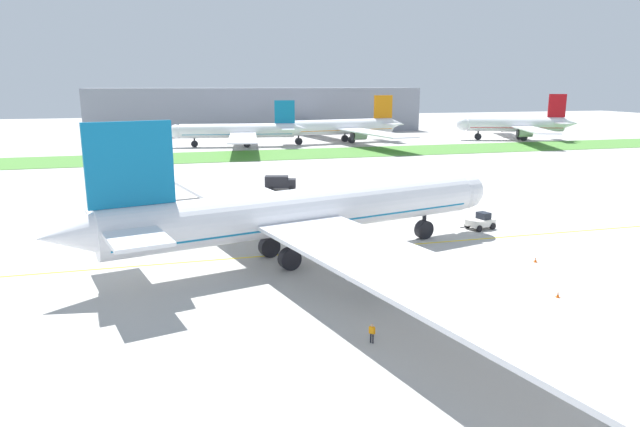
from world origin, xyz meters
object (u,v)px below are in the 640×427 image
object	(u,v)px
service_truck_fuel_bowser	(190,175)
parked_airliner_far_right	(342,127)
airliner_foreground	(301,212)
ground_crew_marshaller_front	(372,331)
traffic_cone_near_nose	(558,294)
pushback_tug	(481,221)
parked_airliner_far_centre	(240,131)
parked_airliner_far_outer	(517,125)
service_truck_baggage_loader	(280,182)
ground_crew_wingwalker_port	(269,234)
traffic_cone_port_wing	(536,260)

from	to	relation	value
service_truck_fuel_bowser	parked_airliner_far_right	world-z (taller)	parked_airliner_far_right
airliner_foreground	ground_crew_marshaller_front	bearing A→B (deg)	-89.02
ground_crew_marshaller_front	traffic_cone_near_nose	distance (m)	20.66
airliner_foreground	pushback_tug	xyz separation A→B (m)	(27.17, 6.95, -4.47)
pushback_tug	parked_airliner_far_centre	size ratio (longest dim) A/B	0.08
traffic_cone_near_nose	parked_airliner_far_outer	size ratio (longest dim) A/B	0.01
traffic_cone_near_nose	service_truck_fuel_bowser	bearing A→B (deg)	112.55
parked_airliner_far_centre	parked_airliner_far_outer	bearing A→B (deg)	-2.56
parked_airliner_far_centre	parked_airliner_far_right	xyz separation A→B (m)	(34.99, 2.91, 0.43)
service_truck_baggage_loader	traffic_cone_near_nose	bearing A→B (deg)	-76.50
ground_crew_marshaller_front	traffic_cone_near_nose	size ratio (longest dim) A/B	2.72
ground_crew_wingwalker_port	parked_airliner_far_centre	size ratio (longest dim) A/B	0.02
service_truck_baggage_loader	traffic_cone_port_wing	bearing A→B (deg)	-69.28
parked_airliner_far_centre	traffic_cone_near_nose	bearing A→B (deg)	-84.97
service_truck_fuel_bowser	parked_airliner_far_centre	distance (m)	67.01
service_truck_baggage_loader	service_truck_fuel_bowser	xyz separation A→B (m)	(-16.05, 13.13, 0.16)
service_truck_baggage_loader	parked_airliner_far_outer	distance (m)	124.02
parked_airliner_far_outer	traffic_cone_near_nose	bearing A→B (deg)	-122.63
parked_airliner_far_right	parked_airliner_far_centre	bearing A→B (deg)	-175.25
pushback_tug	airliner_foreground	bearing A→B (deg)	-165.65
ground_crew_marshaller_front	service_truck_fuel_bowser	size ratio (longest dim) A/B	0.30
traffic_cone_port_wing	service_truck_baggage_loader	world-z (taller)	service_truck_baggage_loader
traffic_cone_port_wing	parked_airliner_far_outer	xyz separation A→B (m)	(80.92, 123.81, 5.20)
pushback_tug	service_truck_baggage_loader	distance (m)	41.55
traffic_cone_near_nose	service_truck_baggage_loader	bearing A→B (deg)	103.50
service_truck_fuel_bowser	parked_airliner_far_centre	world-z (taller)	parked_airliner_far_centre
traffic_cone_near_nose	parked_airliner_far_outer	bearing A→B (deg)	57.37
pushback_tug	parked_airliner_far_outer	world-z (taller)	parked_airliner_far_outer
pushback_tug	parked_airliner_far_centre	bearing A→B (deg)	99.40
service_truck_baggage_loader	parked_airliner_far_outer	size ratio (longest dim) A/B	0.10
ground_crew_marshaller_front	parked_airliner_far_right	bearing A→B (deg)	73.50
service_truck_fuel_bowser	parked_airliner_far_outer	world-z (taller)	parked_airliner_far_outer
traffic_cone_port_wing	parked_airliner_far_outer	size ratio (longest dim) A/B	0.01
parked_airliner_far_outer	pushback_tug	bearing A→B (deg)	-125.95
pushback_tug	ground_crew_wingwalker_port	size ratio (longest dim) A/B	3.42
service_truck_baggage_loader	ground_crew_wingwalker_port	bearing A→B (deg)	-103.42
airliner_foreground	traffic_cone_near_nose	distance (m)	27.69
airliner_foreground	traffic_cone_port_wing	distance (m)	26.95
traffic_cone_port_wing	parked_airliner_far_centre	xyz separation A→B (m)	(-16.79, 128.19, 4.65)
traffic_cone_near_nose	parked_airliner_far_right	xyz separation A→B (m)	(22.84, 140.91, 5.08)
airliner_foreground	ground_crew_wingwalker_port	size ratio (longest dim) A/B	52.83
airliner_foreground	service_truck_baggage_loader	size ratio (longest dim) A/B	14.01
pushback_tug	service_truck_fuel_bowser	world-z (taller)	service_truck_fuel_bowser
service_truck_fuel_bowser	parked_airliner_far_centre	size ratio (longest dim) A/B	0.08
traffic_cone_port_wing	parked_airliner_far_right	distance (m)	132.45
airliner_foreground	parked_airliner_far_outer	bearing A→B (deg)	47.50
ground_crew_wingwalker_port	ground_crew_marshaller_front	world-z (taller)	ground_crew_wingwalker_port
pushback_tug	service_truck_fuel_bowser	distance (m)	61.44
parked_airliner_far_centre	pushback_tug	bearing A→B (deg)	-80.60
service_truck_baggage_loader	parked_airliner_far_right	size ratio (longest dim) A/B	0.08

